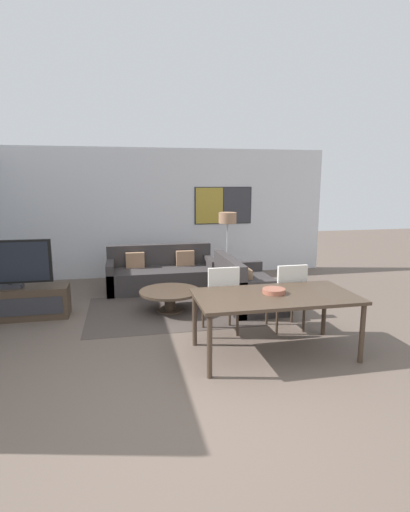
{
  "coord_description": "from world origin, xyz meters",
  "views": [
    {
      "loc": [
        -0.75,
        -3.43,
        2.11
      ],
      "look_at": [
        0.5,
        2.55,
        0.95
      ],
      "focal_mm": 28.0,
      "sensor_mm": 36.0,
      "label": 1
    }
  ],
  "objects_px": {
    "dining_table": "(275,300)",
    "fruit_bowl": "(274,291)",
    "tv_console": "(12,303)",
    "dining_chair_left": "(221,297)",
    "television": "(8,264)",
    "floor_lamp": "(228,223)",
    "sofa_side": "(245,289)",
    "coffee_table": "(170,295)",
    "sofa_main": "(161,275)",
    "dining_chair_centre": "(288,294)"
  },
  "relations": [
    {
      "from": "dining_chair_left",
      "to": "floor_lamp",
      "type": "distance_m",
      "value": 2.87
    },
    {
      "from": "coffee_table",
      "to": "dining_chair_left",
      "type": "distance_m",
      "value": 1.31
    },
    {
      "from": "fruit_bowl",
      "to": "floor_lamp",
      "type": "xyz_separation_m",
      "value": [
        0.31,
        3.35,
        0.47
      ]
    },
    {
      "from": "sofa_main",
      "to": "sofa_side",
      "type": "distance_m",
      "value": 1.88
    },
    {
      "from": "dining_table",
      "to": "television",
      "type": "bearing_deg",
      "value": 149.85
    },
    {
      "from": "television",
      "to": "dining_chair_left",
      "type": "relative_size",
      "value": 1.29
    },
    {
      "from": "tv_console",
      "to": "dining_table",
      "type": "xyz_separation_m",
      "value": [
        3.49,
        -2.03,
        0.45
      ]
    },
    {
      "from": "sofa_side",
      "to": "floor_lamp",
      "type": "xyz_separation_m",
      "value": [
        0.06,
        1.44,
        0.98
      ]
    },
    {
      "from": "sofa_main",
      "to": "fruit_bowl",
      "type": "height_order",
      "value": "sofa_main"
    },
    {
      "from": "dining_chair_centre",
      "to": "fruit_bowl",
      "type": "height_order",
      "value": "dining_chair_centre"
    },
    {
      "from": "dining_chair_left",
      "to": "floor_lamp",
      "type": "height_order",
      "value": "floor_lamp"
    },
    {
      "from": "sofa_main",
      "to": "dining_table",
      "type": "bearing_deg",
      "value": -72.32
    },
    {
      "from": "television",
      "to": "fruit_bowl",
      "type": "height_order",
      "value": "television"
    },
    {
      "from": "dining_chair_centre",
      "to": "fruit_bowl",
      "type": "xyz_separation_m",
      "value": [
        -0.47,
        -0.64,
        0.25
      ]
    },
    {
      "from": "sofa_side",
      "to": "coffee_table",
      "type": "relative_size",
      "value": 1.59
    },
    {
      "from": "floor_lamp",
      "to": "television",
      "type": "bearing_deg",
      "value": -159.96
    },
    {
      "from": "television",
      "to": "fruit_bowl",
      "type": "bearing_deg",
      "value": -29.36
    },
    {
      "from": "coffee_table",
      "to": "fruit_bowl",
      "type": "relative_size",
      "value": 3.52
    },
    {
      "from": "television",
      "to": "sofa_main",
      "type": "relative_size",
      "value": 0.6
    },
    {
      "from": "sofa_main",
      "to": "dining_chair_left",
      "type": "xyz_separation_m",
      "value": [
        0.58,
        -2.56,
        0.26
      ]
    },
    {
      "from": "coffee_table",
      "to": "floor_lamp",
      "type": "relative_size",
      "value": 0.67
    },
    {
      "from": "sofa_main",
      "to": "fruit_bowl",
      "type": "xyz_separation_m",
      "value": [
        1.06,
        -3.25,
        0.51
      ]
    },
    {
      "from": "tv_console",
      "to": "fruit_bowl",
      "type": "distance_m",
      "value": 4.05
    },
    {
      "from": "sofa_main",
      "to": "television",
      "type": "bearing_deg",
      "value": -152.11
    },
    {
      "from": "tv_console",
      "to": "sofa_side",
      "type": "bearing_deg",
      "value": -0.85
    },
    {
      "from": "coffee_table",
      "to": "dining_chair_left",
      "type": "height_order",
      "value": "dining_chair_left"
    },
    {
      "from": "dining_chair_left",
      "to": "fruit_bowl",
      "type": "distance_m",
      "value": 0.88
    },
    {
      "from": "dining_table",
      "to": "dining_chair_left",
      "type": "distance_m",
      "value": 0.9
    },
    {
      "from": "tv_console",
      "to": "dining_table",
      "type": "height_order",
      "value": "dining_table"
    },
    {
      "from": "dining_chair_left",
      "to": "dining_chair_centre",
      "type": "xyz_separation_m",
      "value": [
        0.95,
        -0.05,
        0.0
      ]
    },
    {
      "from": "sofa_main",
      "to": "dining_chair_left",
      "type": "distance_m",
      "value": 2.64
    },
    {
      "from": "dining_table",
      "to": "dining_chair_centre",
      "type": "height_order",
      "value": "dining_chair_centre"
    },
    {
      "from": "sofa_side",
      "to": "dining_table",
      "type": "distance_m",
      "value": 2.03
    },
    {
      "from": "television",
      "to": "floor_lamp",
      "type": "bearing_deg",
      "value": 20.04
    },
    {
      "from": "sofa_main",
      "to": "floor_lamp",
      "type": "relative_size",
      "value": 1.41
    },
    {
      "from": "dining_table",
      "to": "fruit_bowl",
      "type": "bearing_deg",
      "value": 83.61
    },
    {
      "from": "television",
      "to": "floor_lamp",
      "type": "distance_m",
      "value": 4.07
    },
    {
      "from": "sofa_side",
      "to": "fruit_bowl",
      "type": "distance_m",
      "value": 1.99
    },
    {
      "from": "floor_lamp",
      "to": "sofa_main",
      "type": "bearing_deg",
      "value": -175.84
    },
    {
      "from": "tv_console",
      "to": "dining_chair_left",
      "type": "relative_size",
      "value": 1.74
    },
    {
      "from": "fruit_bowl",
      "to": "coffee_table",
      "type": "bearing_deg",
      "value": 120.17
    },
    {
      "from": "tv_console",
      "to": "television",
      "type": "height_order",
      "value": "television"
    },
    {
      "from": "television",
      "to": "sofa_side",
      "type": "height_order",
      "value": "television"
    },
    {
      "from": "tv_console",
      "to": "fruit_bowl",
      "type": "relative_size",
      "value": 6.02
    },
    {
      "from": "television",
      "to": "dining_chair_centre",
      "type": "bearing_deg",
      "value": -18.52
    },
    {
      "from": "tv_console",
      "to": "dining_table",
      "type": "distance_m",
      "value": 4.06
    },
    {
      "from": "sofa_main",
      "to": "tv_console",
      "type": "bearing_deg",
      "value": -152.1
    },
    {
      "from": "tv_console",
      "to": "sofa_main",
      "type": "xyz_separation_m",
      "value": [
        2.43,
        1.29,
        0.03
      ]
    },
    {
      "from": "fruit_bowl",
      "to": "floor_lamp",
      "type": "height_order",
      "value": "floor_lamp"
    },
    {
      "from": "dining_table",
      "to": "dining_chair_centre",
      "type": "bearing_deg",
      "value": 55.63
    }
  ]
}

